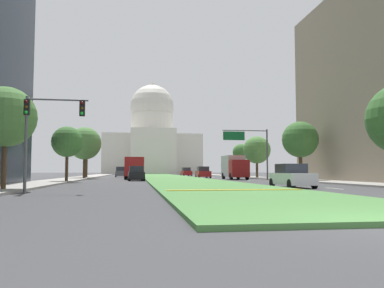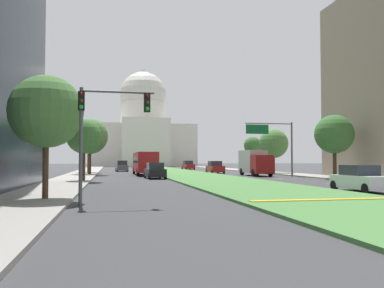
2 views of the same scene
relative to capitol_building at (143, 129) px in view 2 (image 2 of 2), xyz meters
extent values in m
plane|color=#3D3D3F|center=(0.00, -59.83, -11.49)|extent=(266.27, 266.27, 0.00)
cube|color=#4C8442|center=(0.00, -65.88, -11.42)|extent=(8.36, 108.93, 0.14)
cube|color=gold|center=(0.00, -107.45, -11.33)|extent=(7.53, 0.50, 0.04)
cube|color=silver|center=(7.93, -95.31, -11.49)|extent=(0.16, 2.40, 0.01)
cube|color=silver|center=(7.93, -84.19, -11.49)|extent=(0.16, 2.40, 0.01)
cube|color=silver|center=(7.93, -77.90, -11.49)|extent=(0.16, 2.40, 0.01)
cube|color=silver|center=(7.93, -62.53, -11.49)|extent=(0.16, 2.40, 0.01)
cube|color=silver|center=(7.93, -54.35, -11.49)|extent=(0.16, 2.40, 0.01)
cube|color=silver|center=(7.93, -51.15, -11.49)|extent=(0.16, 2.40, 0.01)
cube|color=silver|center=(7.93, -37.15, -11.49)|extent=(0.16, 2.40, 0.01)
cube|color=#9E9991|center=(-13.68, -71.93, -11.42)|extent=(4.00, 108.93, 0.15)
cube|color=#9E9991|center=(13.68, -71.93, -11.42)|extent=(4.00, 108.93, 0.15)
cube|color=silver|center=(0.00, 0.69, -5.11)|extent=(31.39, 18.53, 12.76)
cube|color=silver|center=(0.00, -10.58, -4.48)|extent=(13.81, 4.00, 14.04)
cylinder|color=silver|center=(0.00, 0.69, 4.88)|extent=(13.98, 13.98, 7.22)
sphere|color=silver|center=(0.00, 0.69, 11.04)|extent=(14.60, 14.60, 14.60)
cylinder|color=silver|center=(0.00, 0.69, 17.61)|extent=(1.80, 1.80, 3.00)
cylinder|color=#515456|center=(-11.18, -106.45, -8.89)|extent=(0.16, 0.16, 5.20)
cube|color=black|center=(-11.18, -106.45, -6.89)|extent=(0.28, 0.24, 0.84)
sphere|color=#510F0F|center=(-11.18, -106.59, -6.61)|extent=(0.18, 0.18, 0.18)
sphere|color=#4C380F|center=(-11.18, -106.59, -6.89)|extent=(0.18, 0.18, 0.18)
sphere|color=#1ED838|center=(-11.18, -106.59, -7.17)|extent=(0.18, 0.18, 0.18)
cylinder|color=#515456|center=(-9.58, -106.45, -6.44)|extent=(3.20, 0.10, 0.10)
cube|color=black|center=(-8.30, -106.45, -6.89)|extent=(0.28, 0.24, 0.84)
sphere|color=#510F0F|center=(-8.30, -106.59, -6.61)|extent=(0.18, 0.18, 0.18)
sphere|color=#4C380F|center=(-8.30, -106.59, -6.89)|extent=(0.18, 0.18, 0.18)
sphere|color=#1ED838|center=(-8.30, -106.59, -7.17)|extent=(0.18, 0.18, 0.18)
cylinder|color=#515456|center=(11.38, -80.44, -8.24)|extent=(0.20, 0.20, 6.50)
cylinder|color=#515456|center=(8.45, -80.44, -5.19)|extent=(5.86, 0.12, 0.12)
cube|color=#146033|center=(6.99, -80.49, -5.89)|extent=(2.80, 0.08, 1.10)
cylinder|color=#4C3823|center=(-12.99, -104.14, -9.80)|extent=(0.28, 0.28, 3.39)
sphere|color=#4C7F3D|center=(-12.99, -104.14, -7.13)|extent=(3.55, 3.55, 3.55)
cylinder|color=#4C3823|center=(-12.30, -87.40, -9.86)|extent=(0.31, 0.31, 3.27)
sphere|color=#3D7033|center=(-12.30, -87.40, -7.36)|extent=(3.14, 3.14, 3.14)
cylinder|color=#4C3823|center=(12.85, -87.23, -9.71)|extent=(0.39, 0.39, 3.57)
sphere|color=#3D7033|center=(12.85, -87.23, -6.82)|extent=(4.03, 4.03, 4.03)
cylinder|color=#4C3823|center=(-12.60, -71.34, -9.60)|extent=(0.43, 0.43, 3.79)
sphere|color=#4C7F3D|center=(-12.60, -71.34, -6.42)|extent=(4.66, 4.66, 4.66)
cylinder|color=#4C3823|center=(12.88, -71.57, -9.91)|extent=(0.37, 0.37, 3.18)
sphere|color=#4C7F3D|center=(12.88, -71.57, -7.17)|extent=(4.17, 4.17, 4.17)
cylinder|color=#4C3823|center=(-13.13, -64.37, -9.10)|extent=(0.31, 0.31, 4.78)
sphere|color=#4C7F3D|center=(-13.13, -64.37, -5.68)|extent=(3.74, 3.74, 3.74)
cylinder|color=#4C3823|center=(12.44, -64.25, -9.73)|extent=(0.35, 0.35, 3.53)
sphere|color=#3D7033|center=(12.44, -64.25, -7.18)|extent=(2.84, 2.84, 2.84)
cube|color=silver|center=(5.53, -102.11, -10.87)|extent=(1.91, 4.18, 0.80)
cube|color=#282D38|center=(5.53, -101.94, -10.14)|extent=(1.66, 2.02, 0.66)
cylinder|color=black|center=(4.71, -103.74, -11.17)|extent=(0.23, 0.64, 0.64)
cylinder|color=black|center=(6.36, -100.47, -11.17)|extent=(0.23, 0.64, 0.64)
cylinder|color=black|center=(4.66, -100.49, -11.17)|extent=(0.23, 0.64, 0.64)
cube|color=black|center=(-5.31, -82.50, -10.86)|extent=(2.00, 4.31, 0.82)
cube|color=#282D38|center=(-5.30, -82.67, -10.12)|extent=(1.68, 2.10, 0.67)
cylinder|color=black|center=(-6.20, -80.88, -11.17)|extent=(0.25, 0.65, 0.64)
cylinder|color=black|center=(-4.57, -80.80, -11.17)|extent=(0.25, 0.65, 0.64)
cylinder|color=black|center=(-6.04, -84.21, -11.17)|extent=(0.25, 0.65, 0.64)
cylinder|color=black|center=(-4.41, -84.13, -11.17)|extent=(0.25, 0.65, 0.64)
cube|color=maroon|center=(5.21, -67.96, -10.83)|extent=(1.96, 4.35, 0.88)
cube|color=#282D38|center=(5.21, -67.79, -10.04)|extent=(1.70, 2.10, 0.72)
cylinder|color=black|center=(6.05, -69.68, -11.17)|extent=(0.23, 0.64, 0.64)
cylinder|color=black|center=(4.31, -69.66, -11.17)|extent=(0.23, 0.64, 0.64)
cylinder|color=black|center=(6.10, -66.26, -11.17)|extent=(0.23, 0.64, 0.64)
cylinder|color=black|center=(4.36, -66.23, -11.17)|extent=(0.23, 0.64, 0.64)
cube|color=#4C5156|center=(-8.07, -56.57, -10.82)|extent=(2.06, 4.47, 0.90)
cube|color=#282D38|center=(-8.06, -56.75, -10.00)|extent=(1.72, 2.19, 0.74)
cylinder|color=black|center=(-8.99, -54.88, -11.17)|extent=(0.25, 0.65, 0.64)
cylinder|color=black|center=(-7.34, -54.79, -11.17)|extent=(0.25, 0.65, 0.64)
cylinder|color=black|center=(-8.80, -58.35, -11.17)|extent=(0.25, 0.65, 0.64)
cylinder|color=black|center=(-7.14, -58.26, -11.17)|extent=(0.25, 0.65, 0.64)
cube|color=maroon|center=(5.34, -46.65, -10.84)|extent=(2.04, 4.27, 0.87)
cube|color=#282D38|center=(5.33, -46.49, -10.04)|extent=(1.71, 2.09, 0.71)
cylinder|color=black|center=(6.25, -48.25, -11.17)|extent=(0.25, 0.65, 0.64)
cylinder|color=black|center=(4.59, -48.33, -11.17)|extent=(0.25, 0.65, 0.64)
cylinder|color=black|center=(6.08, -44.97, -11.17)|extent=(0.25, 0.65, 0.64)
cylinder|color=black|center=(4.42, -45.06, -11.17)|extent=(0.25, 0.65, 0.64)
cube|color=maroon|center=(7.79, -79.89, -10.04)|extent=(2.30, 2.00, 2.20)
cube|color=#B2B2B7|center=(7.79, -76.69, -9.69)|extent=(2.30, 4.40, 2.80)
cylinder|color=black|center=(8.84, -79.89, -11.04)|extent=(0.30, 0.90, 0.90)
cylinder|color=black|center=(6.74, -79.89, -11.04)|extent=(0.30, 0.90, 0.90)
cylinder|color=black|center=(8.84, -75.59, -11.04)|extent=(0.30, 0.90, 0.90)
cylinder|color=black|center=(6.74, -75.59, -11.04)|extent=(0.30, 0.90, 0.90)
cube|color=#B21E1E|center=(-5.53, -72.46, -9.79)|extent=(2.50, 11.00, 2.50)
cube|color=#232833|center=(-5.53, -72.46, -9.44)|extent=(2.52, 10.12, 0.90)
cylinder|color=black|center=(-6.68, -68.16, -10.99)|extent=(0.32, 1.00, 1.00)
cylinder|color=black|center=(-4.38, -68.16, -10.99)|extent=(0.32, 1.00, 1.00)
cylinder|color=black|center=(-6.68, -76.36, -10.99)|extent=(0.32, 1.00, 1.00)
cylinder|color=black|center=(-4.38, -76.36, -10.99)|extent=(0.32, 1.00, 1.00)
camera|label=1|loc=(-5.40, -127.96, -10.26)|focal=36.02mm
camera|label=2|loc=(-9.90, -124.28, -9.46)|focal=36.90mm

